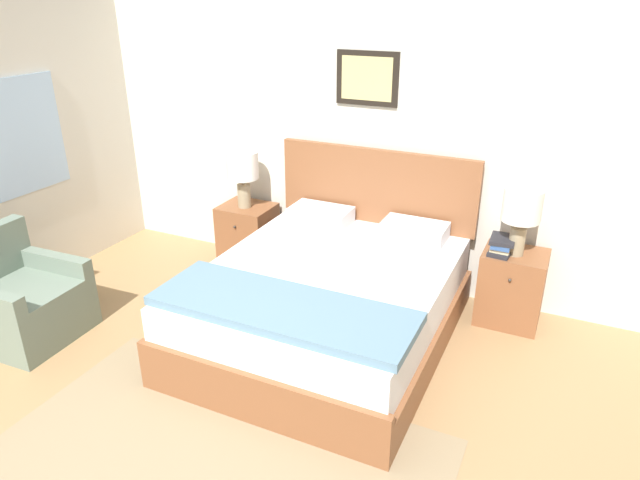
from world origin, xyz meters
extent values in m
cube|color=beige|center=(0.00, 2.84, 1.30)|extent=(7.53, 0.06, 2.60)
cube|color=black|center=(0.04, 2.80, 1.80)|extent=(0.53, 0.02, 0.43)
cube|color=tan|center=(0.04, 2.79, 1.80)|extent=(0.44, 0.00, 0.35)
cube|color=beige|center=(-2.59, 1.41, 1.30)|extent=(0.06, 5.21, 2.60)
cube|color=#897556|center=(0.12, 0.33, 0.00)|extent=(2.57, 1.46, 0.01)
cube|color=brown|center=(0.18, 1.69, 0.14)|extent=(1.75, 2.12, 0.28)
cube|color=brown|center=(0.18, 0.66, 0.32)|extent=(1.75, 0.06, 0.08)
cube|color=silver|center=(0.18, 1.69, 0.44)|extent=(1.68, 2.04, 0.31)
cube|color=brown|center=(0.18, 2.72, 0.92)|extent=(1.75, 0.06, 0.65)
cube|color=slate|center=(0.18, 1.03, 0.62)|extent=(1.71, 0.59, 0.06)
cube|color=silver|center=(-0.23, 2.49, 0.66)|extent=(0.52, 0.32, 0.14)
cube|color=silver|center=(0.60, 2.49, 0.66)|extent=(0.52, 0.32, 0.14)
cube|color=slate|center=(-1.91, 0.76, 0.21)|extent=(0.78, 0.76, 0.42)
cube|color=slate|center=(-1.93, 1.08, 0.49)|extent=(0.75, 0.13, 0.14)
cube|color=brown|center=(-1.04, 2.56, 0.30)|extent=(0.48, 0.41, 0.60)
sphere|color=#332D28|center=(-1.04, 2.34, 0.47)|extent=(0.02, 0.02, 0.02)
cube|color=brown|center=(1.40, 2.56, 0.30)|extent=(0.48, 0.41, 0.60)
sphere|color=#332D28|center=(1.40, 2.34, 0.47)|extent=(0.02, 0.02, 0.02)
cylinder|color=gray|center=(-1.04, 2.53, 0.71)|extent=(0.12, 0.12, 0.22)
cylinder|color=gray|center=(-1.04, 2.53, 0.85)|extent=(0.02, 0.02, 0.06)
cylinder|color=silver|center=(-1.04, 2.53, 1.01)|extent=(0.29, 0.29, 0.25)
cylinder|color=gray|center=(1.40, 2.53, 0.71)|extent=(0.12, 0.12, 0.22)
cylinder|color=gray|center=(1.40, 2.53, 0.85)|extent=(0.02, 0.02, 0.06)
cylinder|color=silver|center=(1.40, 2.53, 1.01)|extent=(0.29, 0.29, 0.25)
cube|color=#232328|center=(1.30, 2.52, 0.62)|extent=(0.18, 0.28, 0.03)
cube|color=beige|center=(1.30, 2.52, 0.65)|extent=(0.16, 0.21, 0.03)
cube|color=#335693|center=(1.30, 2.52, 0.68)|extent=(0.15, 0.24, 0.04)
cube|color=#232328|center=(1.30, 2.52, 0.71)|extent=(0.19, 0.25, 0.03)
camera|label=1|loc=(1.72, -1.69, 2.48)|focal=32.00mm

